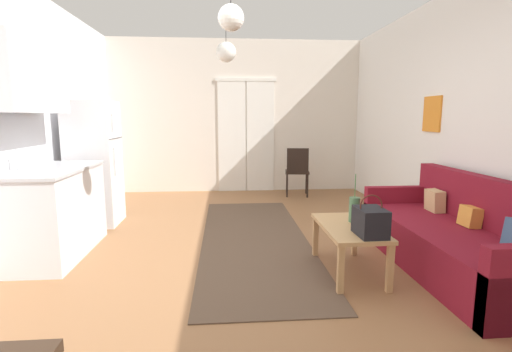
# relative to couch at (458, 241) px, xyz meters

# --- Properties ---
(ground_plane) EXTENTS (5.26, 8.13, 0.10)m
(ground_plane) POSITION_rel_couch_xyz_m (-1.93, 0.23, -0.33)
(ground_plane) COLOR #8E603D
(wall_back) EXTENTS (4.86, 0.13, 2.83)m
(wall_back) POSITION_rel_couch_xyz_m (-1.92, 4.04, 1.13)
(wall_back) COLOR silver
(wall_back) RESTS_ON ground_plane
(wall_right) EXTENTS (0.12, 7.73, 2.83)m
(wall_right) POSITION_rel_couch_xyz_m (0.45, 0.23, 1.14)
(wall_right) COLOR white
(wall_right) RESTS_ON ground_plane
(area_rug) EXTENTS (1.21, 3.61, 0.01)m
(area_rug) POSITION_rel_couch_xyz_m (-1.82, 1.04, -0.27)
(area_rug) COLOR brown
(area_rug) RESTS_ON ground_plane
(couch) EXTENTS (0.83, 2.17, 0.87)m
(couch) POSITION_rel_couch_xyz_m (0.00, 0.00, 0.00)
(couch) COLOR maroon
(couch) RESTS_ON ground_plane
(coffee_table) EXTENTS (0.49, 0.93, 0.44)m
(coffee_table) POSITION_rel_couch_xyz_m (-1.03, 0.03, 0.11)
(coffee_table) COLOR tan
(coffee_table) RESTS_ON ground_plane
(bamboo_vase) EXTENTS (0.10, 0.10, 0.45)m
(bamboo_vase) POSITION_rel_couch_xyz_m (-0.95, 0.15, 0.29)
(bamboo_vase) COLOR #47704C
(bamboo_vase) RESTS_ON coffee_table
(handbag) EXTENTS (0.23, 0.31, 0.35)m
(handbag) POSITION_rel_couch_xyz_m (-0.96, -0.27, 0.29)
(handbag) COLOR black
(handbag) RESTS_ON coffee_table
(refrigerator) EXTENTS (0.61, 0.60, 1.62)m
(refrigerator) POSITION_rel_couch_xyz_m (-3.86, 1.88, 0.53)
(refrigerator) COLOR white
(refrigerator) RESTS_ON ground_plane
(kitchen_counter) EXTENTS (0.65, 1.32, 2.15)m
(kitchen_counter) POSITION_rel_couch_xyz_m (-3.94, 0.72, 0.53)
(kitchen_counter) COLOR silver
(kitchen_counter) RESTS_ON ground_plane
(accent_chair) EXTENTS (0.48, 0.46, 0.87)m
(accent_chair) POSITION_rel_couch_xyz_m (-0.87, 3.39, 0.21)
(accent_chair) COLOR black
(accent_chair) RESTS_ON ground_plane
(pendant_lamp_near) EXTENTS (0.22, 0.22, 0.70)m
(pendant_lamp_near) POSITION_rel_couch_xyz_m (-2.08, 0.16, 1.97)
(pendant_lamp_near) COLOR black
(pendant_lamp_far) EXTENTS (0.29, 0.29, 0.65)m
(pendant_lamp_far) POSITION_rel_couch_xyz_m (-2.11, 2.41, 2.05)
(pendant_lamp_far) COLOR black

